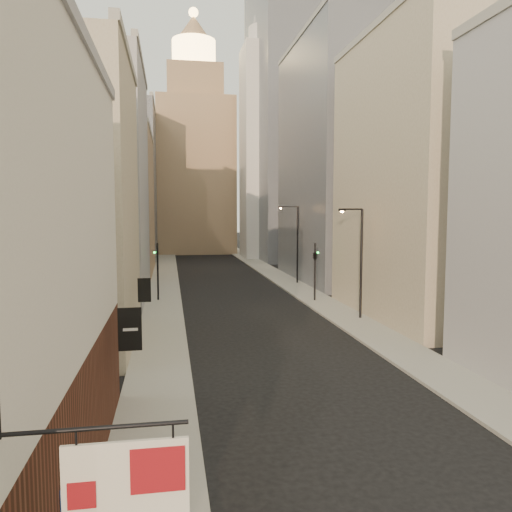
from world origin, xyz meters
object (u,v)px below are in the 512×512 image
Objects in this scene: traffic_light_left at (158,261)px; traffic_light_right at (315,258)px; clock_tower at (195,158)px; white_tower at (267,145)px; streetlamp_far at (296,240)px; streetlamp_mid at (359,257)px.

traffic_light_right is (13.09, -2.46, 0.33)m from traffic_light_left.
white_tower is (11.00, -14.00, 0.97)m from clock_tower.
streetlamp_far is 1.64× the size of traffic_light_left.
clock_tower is 8.98× the size of traffic_light_left.
white_tower reaches higher than streetlamp_mid.
traffic_light_left is at bearing 127.40° from streetlamp_mid.
streetlamp_mid is at bearing -82.57° from clock_tower.
white_tower is 8.30× the size of traffic_light_right.
streetlamp_far is at bearing -79.64° from clock_tower.
clock_tower reaches higher than traffic_light_left.
streetlamp_far reaches higher than traffic_light_right.
clock_tower is at bearing 123.03° from streetlamp_far.
streetlamp_far is (0.00, 17.89, 0.21)m from streetlamp_mid.
streetlamp_mid reaches higher than traffic_light_left.
white_tower reaches higher than traffic_light_right.
traffic_light_left is at bearing 2.55° from traffic_light_right.
streetlamp_mid is 17.21m from traffic_light_left.
streetlamp_far is (-2.87, -30.49, -13.91)m from white_tower.
clock_tower is at bearing 79.81° from streetlamp_mid.
streetlamp_far is (8.13, -44.49, -12.94)m from clock_tower.
clock_tower reaches higher than traffic_light_right.
traffic_light_left is at bearing -113.75° from white_tower.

